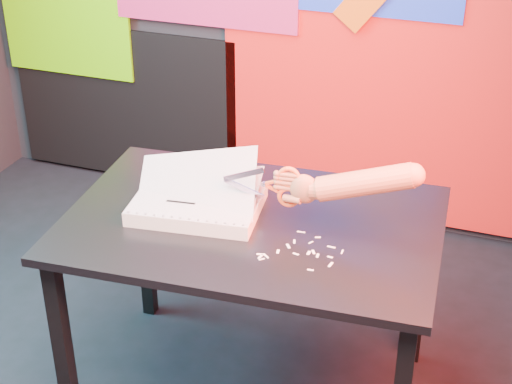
% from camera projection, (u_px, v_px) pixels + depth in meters
% --- Properties ---
extents(room, '(3.01, 3.01, 2.71)m').
position_uv_depth(room, '(91.00, 37.00, 2.38)').
color(room, black).
rests_on(room, ground).
extents(backdrop, '(2.88, 0.05, 2.08)m').
position_uv_depth(backdrop, '(266.00, 30.00, 3.76)').
color(backdrop, red).
rests_on(backdrop, ground).
extents(work_table, '(1.29, 0.91, 0.75)m').
position_uv_depth(work_table, '(252.00, 242.00, 2.64)').
color(work_table, black).
rests_on(work_table, ground).
extents(printout_stack, '(0.47, 0.36, 0.22)m').
position_uv_depth(printout_stack, '(198.00, 203.00, 2.64)').
color(printout_stack, beige).
rests_on(printout_stack, work_table).
extents(scissors, '(0.26, 0.03, 0.15)m').
position_uv_depth(scissors, '(283.00, 186.00, 2.52)').
color(scissors, '#AAABCA').
rests_on(scissors, printout_stack).
extents(hand_forearm, '(0.46, 0.11, 0.18)m').
position_uv_depth(hand_forearm, '(354.00, 183.00, 2.45)').
color(hand_forearm, '#A75B3A').
rests_on(hand_forearm, work_table).
extents(paper_clippings, '(0.25, 0.21, 0.00)m').
position_uv_depth(paper_clippings, '(300.00, 252.00, 2.43)').
color(paper_clippings, silver).
rests_on(paper_clippings, work_table).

